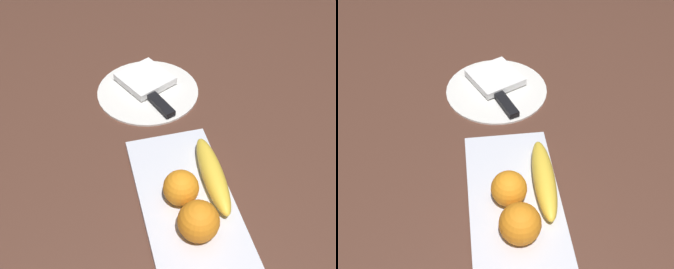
% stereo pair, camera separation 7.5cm
% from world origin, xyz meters
% --- Properties ---
extents(ground_plane, '(2.40, 2.40, 0.00)m').
position_xyz_m(ground_plane, '(0.00, 0.00, 0.00)').
color(ground_plane, '#523125').
extents(fruit_tray, '(0.46, 0.17, 0.02)m').
position_xyz_m(fruit_tray, '(0.04, -0.03, 0.01)').
color(fruit_tray, silver).
rests_on(fruit_tray, ground_plane).
extents(banana, '(0.19, 0.05, 0.04)m').
position_xyz_m(banana, '(0.13, -0.09, 0.04)').
color(banana, yellow).
rests_on(banana, fruit_tray).
extents(orange_near_apple, '(0.06, 0.06, 0.06)m').
position_xyz_m(orange_near_apple, '(0.11, -0.02, 0.05)').
color(orange_near_apple, orange).
rests_on(orange_near_apple, fruit_tray).
extents(orange_near_banana, '(0.07, 0.07, 0.07)m').
position_xyz_m(orange_near_banana, '(0.03, -0.03, 0.06)').
color(orange_near_banana, orange).
rests_on(orange_near_banana, fruit_tray).
extents(dinner_plate, '(0.24, 0.24, 0.01)m').
position_xyz_m(dinner_plate, '(0.44, -0.03, 0.00)').
color(dinner_plate, white).
rests_on(dinner_plate, ground_plane).
extents(folded_napkin, '(0.15, 0.15, 0.02)m').
position_xyz_m(folded_napkin, '(0.47, -0.03, 0.02)').
color(folded_napkin, white).
rests_on(folded_napkin, dinner_plate).
extents(knife, '(0.18, 0.08, 0.01)m').
position_xyz_m(knife, '(0.39, -0.04, 0.01)').
color(knife, silver).
rests_on(knife, dinner_plate).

